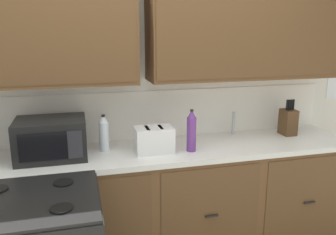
{
  "coord_description": "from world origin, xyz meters",
  "views": [
    {
      "loc": [
        -0.49,
        -2.19,
        1.82
      ],
      "look_at": [
        0.16,
        0.27,
        1.19
      ],
      "focal_mm": 37.68,
      "sensor_mm": 36.0,
      "label": 1
    }
  ],
  "objects": [
    {
      "name": "wall_unit",
      "position": [
        0.0,
        0.5,
        1.67
      ],
      "size": [
        4.51,
        0.4,
        2.43
      ],
      "color": "white",
      "rests_on": "ground_plane"
    },
    {
      "name": "counter_run",
      "position": [
        0.0,
        0.3,
        0.48
      ],
      "size": [
        3.34,
        0.64,
        0.94
      ],
      "color": "black",
      "rests_on": "ground_plane"
    },
    {
      "name": "microwave",
      "position": [
        -0.69,
        0.31,
        1.08
      ],
      "size": [
        0.48,
        0.37,
        0.28
      ],
      "color": "black",
      "rests_on": "counter_run"
    },
    {
      "name": "toaster",
      "position": [
        0.04,
        0.24,
        1.03
      ],
      "size": [
        0.28,
        0.18,
        0.19
      ],
      "color": "white",
      "rests_on": "counter_run"
    },
    {
      "name": "knife_block",
      "position": [
        1.26,
        0.39,
        1.05
      ],
      "size": [
        0.11,
        0.14,
        0.31
      ],
      "color": "#52361E",
      "rests_on": "counter_run"
    },
    {
      "name": "sink_faucet",
      "position": [
        0.8,
        0.51,
        1.04
      ],
      "size": [
        0.02,
        0.02,
        0.2
      ],
      "primitive_type": "cylinder",
      "color": "#B2B5BA",
      "rests_on": "counter_run"
    },
    {
      "name": "bottle_violet",
      "position": [
        0.32,
        0.19,
        1.09
      ],
      "size": [
        0.07,
        0.07,
        0.32
      ],
      "color": "#663384",
      "rests_on": "counter_run"
    },
    {
      "name": "bottle_clear",
      "position": [
        -0.31,
        0.36,
        1.07
      ],
      "size": [
        0.07,
        0.07,
        0.28
      ],
      "color": "silver",
      "rests_on": "counter_run"
    }
  ]
}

